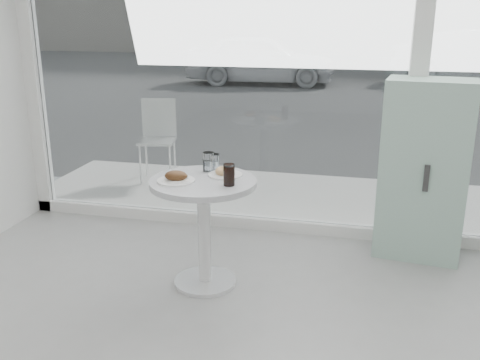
% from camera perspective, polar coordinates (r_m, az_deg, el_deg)
% --- Properties ---
extents(storefront, '(5.00, 0.14, 3.00)m').
position_cam_1_polar(storefront, '(4.38, 7.72, 15.62)').
color(storefront, white).
rests_on(storefront, ground).
extents(main_table, '(0.72, 0.72, 0.77)m').
position_cam_1_polar(main_table, '(3.64, -3.88, -3.27)').
color(main_table, white).
rests_on(main_table, ground).
extents(patio_deck, '(5.60, 1.60, 0.05)m').
position_cam_1_polar(patio_deck, '(5.48, 7.11, -2.03)').
color(patio_deck, white).
rests_on(patio_deck, ground).
extents(street, '(40.00, 24.00, 0.00)m').
position_cam_1_polar(street, '(17.46, 11.74, 10.93)').
color(street, '#3D3D3D').
rests_on(street, ground).
extents(mint_cabinet, '(0.68, 0.50, 1.38)m').
position_cam_1_polar(mint_cabinet, '(4.31, 18.99, 1.02)').
color(mint_cabinet, '#A1CEBB').
rests_on(mint_cabinet, ground).
extents(patio_chair, '(0.45, 0.45, 0.89)m').
position_cam_1_polar(patio_chair, '(6.02, -8.72, 4.87)').
color(patio_chair, white).
rests_on(patio_chair, patio_deck).
extents(car_white, '(4.03, 1.85, 1.34)m').
position_cam_1_polar(car_white, '(14.73, 2.24, 12.77)').
color(car_white, silver).
rests_on(car_white, street).
extents(car_silver, '(4.57, 2.58, 1.43)m').
position_cam_1_polar(car_silver, '(15.79, 24.22, 11.77)').
color(car_silver, '#A9ABB1').
rests_on(car_silver, street).
extents(plate_fritter, '(0.25, 0.25, 0.07)m').
position_cam_1_polar(plate_fritter, '(3.54, -6.79, 0.27)').
color(plate_fritter, white).
rests_on(plate_fritter, main_table).
extents(plate_donut, '(0.23, 0.23, 0.06)m').
position_cam_1_polar(plate_donut, '(3.65, -1.59, 0.78)').
color(plate_donut, white).
rests_on(plate_donut, main_table).
extents(water_tumbler_a, '(0.08, 0.08, 0.13)m').
position_cam_1_polar(water_tumbler_a, '(3.76, -3.37, 1.85)').
color(water_tumbler_a, white).
rests_on(water_tumbler_a, main_table).
extents(water_tumbler_b, '(0.07, 0.07, 0.12)m').
position_cam_1_polar(water_tumbler_b, '(3.78, -2.74, 1.84)').
color(water_tumbler_b, white).
rests_on(water_tumbler_b, main_table).
extents(cola_glass, '(0.07, 0.07, 0.14)m').
position_cam_1_polar(cola_glass, '(3.43, -1.18, 0.52)').
color(cola_glass, white).
rests_on(cola_glass, main_table).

